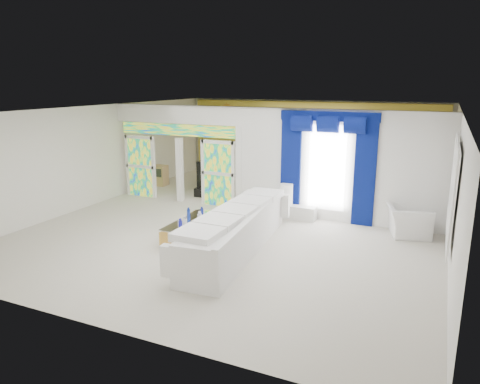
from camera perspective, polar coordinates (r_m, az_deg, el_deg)
The scene contains 22 objects.
floor at distance 12.30m, azimuth 1.04°, elevation -3.61°, with size 12.00×12.00×0.00m, color #B7AF9E.
dividing_wall at distance 12.23m, azimuth 12.26°, elevation 3.22°, with size 5.70×0.18×3.00m, color white.
dividing_header at distance 13.99m, azimuth -8.17°, elevation 9.77°, with size 4.30×0.18×0.55m, color white.
stained_panel_left at distance 15.01m, azimuth -12.54°, elevation 3.21°, with size 0.95×0.04×2.00m, color #994C3F.
stained_panel_right at distance 13.52m, azimuth -2.80°, elevation 2.37°, with size 0.95×0.04×2.00m, color #994C3F.
stained_transom at distance 14.03m, azimuth -8.10°, elevation 7.84°, with size 4.00×0.05×0.35m, color #994C3F.
window_pane at distance 12.20m, azimuth 11.00°, elevation 3.01°, with size 1.00×0.02×2.30m, color white.
blue_drape_left at distance 12.44m, azimuth 6.48°, elevation 3.16°, with size 0.55×0.10×2.80m, color #031242.
blue_drape_right at distance 11.99m, azimuth 15.60°, elevation 2.32°, with size 0.55×0.10×2.80m, color #031242.
blue_pelmet at distance 11.99m, azimuth 11.28°, elevation 9.43°, with size 2.60×0.12×0.25m, color #031242.
wall_mirror at distance 10.01m, azimuth 25.49°, elevation 0.10°, with size 0.04×2.70×1.90m, color white.
gold_curtains at distance 17.44m, azimuth 8.84°, elevation 6.51°, with size 9.70×0.12×2.90m, color gold.
white_sofa at distance 10.04m, azimuth -0.41°, elevation -5.11°, with size 0.97×4.53×0.86m, color silver.
coffee_table at distance 10.96m, azimuth -6.18°, elevation -4.75°, with size 0.63×1.89×0.42m, color #BC893A.
console_table at distance 12.50m, azimuth 7.16°, elevation -2.54°, with size 1.11×0.35×0.37m, color silver.
table_lamp at distance 12.47m, azimuth 5.91°, elevation -0.29°, with size 0.36×0.36×0.58m, color silver.
armchair at distance 11.84m, azimuth 20.54°, elevation -3.37°, with size 1.13×0.99×0.73m, color silver.
grand_piano at distance 16.05m, azimuth -1.44°, elevation 2.47°, with size 1.57×2.05×1.04m, color black.
piano_bench at distance 14.74m, azimuth -4.14°, elevation -0.10°, with size 0.85×0.33×0.28m, color black.
tv_console at distance 16.59m, azimuth -10.17°, elevation 2.09°, with size 0.50×0.46×0.73m, color tan.
chandelier at distance 15.81m, azimuth -1.71°, elevation 10.10°, with size 0.60×0.60×0.60m, color gold.
decanters at distance 10.80m, azimuth -6.35°, elevation -3.33°, with size 0.20×1.22×0.30m.
Camera 1 is at (4.65, -10.77, 3.71)m, focal length 33.53 mm.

